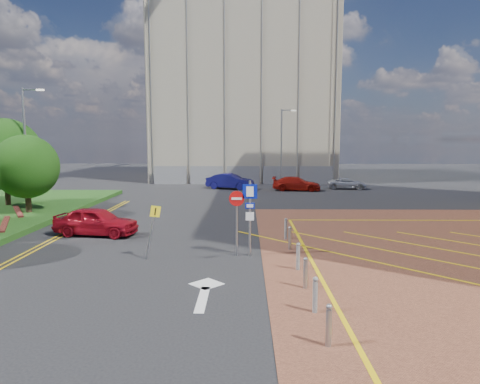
{
  "coord_description": "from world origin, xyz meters",
  "views": [
    {
      "loc": [
        0.34,
        -16.66,
        4.9
      ],
      "look_at": [
        0.04,
        4.4,
        2.3
      ],
      "focal_mm": 32.0,
      "sensor_mm": 36.0,
      "label": 1
    }
  ],
  "objects_px": {
    "lamp_left_far": "(27,143)",
    "car_blue_back": "(230,181)",
    "tree_c": "(26,167)",
    "car_silver_back": "(347,184)",
    "lamp_back": "(282,145)",
    "car_red_left": "(96,221)",
    "warning_sign": "(152,225)",
    "tree_d": "(5,154)",
    "sign_cluster": "(245,210)",
    "car_red_back": "(296,184)"
  },
  "relations": [
    {
      "from": "lamp_left_far",
      "to": "car_blue_back",
      "type": "relative_size",
      "value": 1.71
    },
    {
      "from": "tree_c",
      "to": "car_silver_back",
      "type": "relative_size",
      "value": 1.26
    },
    {
      "from": "tree_c",
      "to": "lamp_back",
      "type": "relative_size",
      "value": 0.61
    },
    {
      "from": "car_red_left",
      "to": "warning_sign",
      "type": "bearing_deg",
      "value": -129.41
    },
    {
      "from": "lamp_left_far",
      "to": "lamp_back",
      "type": "relative_size",
      "value": 1.0
    },
    {
      "from": "lamp_left_far",
      "to": "car_blue_back",
      "type": "distance_m",
      "value": 19.25
    },
    {
      "from": "lamp_left_far",
      "to": "car_silver_back",
      "type": "relative_size",
      "value": 2.06
    },
    {
      "from": "tree_d",
      "to": "car_red_left",
      "type": "relative_size",
      "value": 1.43
    },
    {
      "from": "car_blue_back",
      "to": "tree_c",
      "type": "bearing_deg",
      "value": 161.27
    },
    {
      "from": "sign_cluster",
      "to": "car_red_back",
      "type": "relative_size",
      "value": 0.69
    },
    {
      "from": "lamp_left_far",
      "to": "car_red_left",
      "type": "height_order",
      "value": "lamp_left_far"
    },
    {
      "from": "sign_cluster",
      "to": "car_red_back",
      "type": "xyz_separation_m",
      "value": [
        4.89,
        23.31,
        -1.29
      ]
    },
    {
      "from": "car_blue_back",
      "to": "car_silver_back",
      "type": "height_order",
      "value": "car_blue_back"
    },
    {
      "from": "lamp_left_far",
      "to": "car_red_back",
      "type": "bearing_deg",
      "value": 32.09
    },
    {
      "from": "lamp_left_far",
      "to": "lamp_back",
      "type": "distance_m",
      "value": 24.46
    },
    {
      "from": "sign_cluster",
      "to": "car_blue_back",
      "type": "bearing_deg",
      "value": 93.6
    },
    {
      "from": "lamp_left_far",
      "to": "car_red_left",
      "type": "bearing_deg",
      "value": -45.5
    },
    {
      "from": "lamp_left_far",
      "to": "car_red_back",
      "type": "distance_m",
      "value": 23.48
    },
    {
      "from": "sign_cluster",
      "to": "warning_sign",
      "type": "bearing_deg",
      "value": -171.01
    },
    {
      "from": "warning_sign",
      "to": "car_red_back",
      "type": "relative_size",
      "value": 0.49
    },
    {
      "from": "car_red_left",
      "to": "car_red_back",
      "type": "height_order",
      "value": "car_red_left"
    },
    {
      "from": "lamp_left_far",
      "to": "lamp_back",
      "type": "xyz_separation_m",
      "value": [
        18.5,
        16.0,
        -0.3
      ]
    },
    {
      "from": "car_red_back",
      "to": "car_silver_back",
      "type": "relative_size",
      "value": 1.18
    },
    {
      "from": "tree_c",
      "to": "sign_cluster",
      "type": "height_order",
      "value": "tree_c"
    },
    {
      "from": "car_red_back",
      "to": "lamp_left_far",
      "type": "bearing_deg",
      "value": 129.7
    },
    {
      "from": "lamp_left_far",
      "to": "car_silver_back",
      "type": "distance_m",
      "value": 28.66
    },
    {
      "from": "car_blue_back",
      "to": "warning_sign",
      "type": "bearing_deg",
      "value": -165.45
    },
    {
      "from": "tree_d",
      "to": "lamp_back",
      "type": "height_order",
      "value": "lamp_back"
    },
    {
      "from": "tree_d",
      "to": "car_red_left",
      "type": "height_order",
      "value": "tree_d"
    },
    {
      "from": "tree_c",
      "to": "lamp_left_far",
      "type": "relative_size",
      "value": 0.61
    },
    {
      "from": "lamp_back",
      "to": "warning_sign",
      "type": "bearing_deg",
      "value": -105.31
    },
    {
      "from": "lamp_back",
      "to": "car_red_back",
      "type": "height_order",
      "value": "lamp_back"
    },
    {
      "from": "tree_d",
      "to": "lamp_back",
      "type": "xyz_separation_m",
      "value": [
        20.58,
        15.0,
        0.49
      ]
    },
    {
      "from": "warning_sign",
      "to": "car_blue_back",
      "type": "distance_m",
      "value": 25.21
    },
    {
      "from": "lamp_back",
      "to": "warning_sign",
      "type": "relative_size",
      "value": 3.55
    },
    {
      "from": "tree_c",
      "to": "sign_cluster",
      "type": "relative_size",
      "value": 1.53
    },
    {
      "from": "lamp_back",
      "to": "car_red_left",
      "type": "bearing_deg",
      "value": -116.28
    },
    {
      "from": "warning_sign",
      "to": "car_red_back",
      "type": "height_order",
      "value": "warning_sign"
    },
    {
      "from": "lamp_back",
      "to": "warning_sign",
      "type": "height_order",
      "value": "lamp_back"
    },
    {
      "from": "sign_cluster",
      "to": "car_blue_back",
      "type": "distance_m",
      "value": 24.58
    },
    {
      "from": "lamp_back",
      "to": "car_silver_back",
      "type": "bearing_deg",
      "value": -19.56
    },
    {
      "from": "tree_d",
      "to": "car_red_back",
      "type": "height_order",
      "value": "tree_d"
    },
    {
      "from": "car_blue_back",
      "to": "tree_d",
      "type": "bearing_deg",
      "value": 148.93
    },
    {
      "from": "tree_d",
      "to": "car_red_back",
      "type": "bearing_deg",
      "value": 27.51
    },
    {
      "from": "lamp_back",
      "to": "car_blue_back",
      "type": "relative_size",
      "value": 1.71
    },
    {
      "from": "car_red_back",
      "to": "tree_c",
      "type": "bearing_deg",
      "value": 135.03
    },
    {
      "from": "tree_d",
      "to": "car_blue_back",
      "type": "height_order",
      "value": "tree_d"
    },
    {
      "from": "tree_d",
      "to": "warning_sign",
      "type": "relative_size",
      "value": 2.7
    },
    {
      "from": "tree_c",
      "to": "sign_cluster",
      "type": "bearing_deg",
      "value": -33.16
    },
    {
      "from": "sign_cluster",
      "to": "car_blue_back",
      "type": "xyz_separation_m",
      "value": [
        -1.54,
        24.5,
        -1.18
      ]
    }
  ]
}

